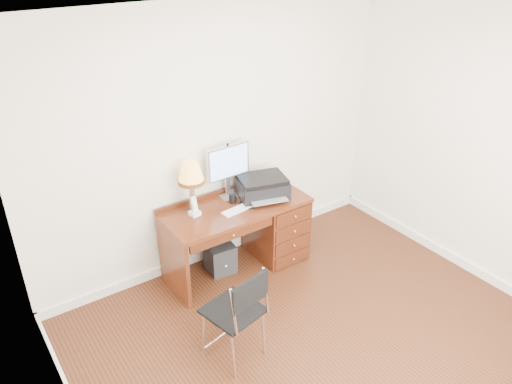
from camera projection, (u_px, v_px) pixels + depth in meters
ground at (324, 346)px, 4.35m from camera, size 4.00×4.00×0.00m
room_shell at (281, 302)px, 4.79m from camera, size 4.00×4.00×4.00m
desk at (262, 225)px, 5.34m from camera, size 1.50×0.67×0.75m
monitor at (228, 165)px, 5.04m from camera, size 0.49×0.17×0.56m
keyboard at (239, 209)px, 4.95m from camera, size 0.39×0.16×0.01m
mouse_pad at (249, 203)px, 5.03m from camera, size 0.20×0.20×0.04m
printer at (262, 187)px, 5.15m from camera, size 0.58×0.50×0.22m
leg_lamp at (191, 176)px, 4.74m from camera, size 0.26×0.26×0.53m
phone at (195, 210)px, 4.83m from camera, size 0.11×0.11×0.20m
pen_cup at (233, 198)px, 5.06m from camera, size 0.08×0.08×0.10m
chair at (237, 308)px, 3.98m from camera, size 0.50×0.50×0.89m
equipment_box at (220, 257)px, 5.24m from camera, size 0.30×0.30×0.32m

